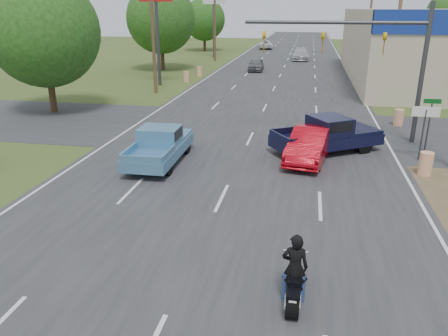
% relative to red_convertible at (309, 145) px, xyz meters
% --- Properties ---
extents(main_road, '(15.00, 180.00, 0.02)m').
position_rel_red_convertible_xyz_m(main_road, '(-3.15, 26.97, -0.74)').
color(main_road, '#2D2D30').
rests_on(main_road, ground).
extents(cross_road, '(120.00, 10.00, 0.02)m').
position_rel_red_convertible_xyz_m(cross_road, '(-3.15, 4.97, -0.74)').
color(cross_road, '#2D2D30').
rests_on(cross_road, ground).
extents(utility_pole_2, '(2.00, 0.28, 10.00)m').
position_rel_red_convertible_xyz_m(utility_pole_2, '(6.35, 17.97, 4.57)').
color(utility_pole_2, '#4C3823').
rests_on(utility_pole_2, ground).
extents(utility_pole_3, '(2.00, 0.28, 10.00)m').
position_rel_red_convertible_xyz_m(utility_pole_3, '(6.35, 35.97, 4.57)').
color(utility_pole_3, '#4C3823').
rests_on(utility_pole_3, ground).
extents(utility_pole_5, '(2.00, 0.28, 10.00)m').
position_rel_red_convertible_xyz_m(utility_pole_5, '(-12.65, 14.97, 4.57)').
color(utility_pole_5, '#4C3823').
rests_on(utility_pole_5, ground).
extents(utility_pole_6, '(2.00, 0.28, 10.00)m').
position_rel_red_convertible_xyz_m(utility_pole_6, '(-12.65, 38.97, 4.57)').
color(utility_pole_6, '#4C3823').
rests_on(utility_pole_6, ground).
extents(tree_0, '(7.14, 7.14, 8.84)m').
position_rel_red_convertible_xyz_m(tree_0, '(-17.15, 6.97, 4.52)').
color(tree_0, '#422D19').
rests_on(tree_0, ground).
extents(tree_1, '(7.56, 7.56, 9.36)m').
position_rel_red_convertible_xyz_m(tree_1, '(-16.65, 28.97, 4.83)').
color(tree_1, '#422D19').
rests_on(tree_1, ground).
extents(tree_2, '(6.72, 6.72, 8.32)m').
position_rel_red_convertible_xyz_m(tree_2, '(-17.35, 52.97, 4.21)').
color(tree_2, '#422D19').
rests_on(tree_2, ground).
extents(tree_4, '(9.24, 9.24, 11.44)m').
position_rel_red_convertible_xyz_m(tree_4, '(-58.15, 61.97, 6.07)').
color(tree_4, '#422D19').
rests_on(tree_4, ground).
extents(tree_5, '(7.98, 7.98, 9.88)m').
position_rel_red_convertible_xyz_m(tree_5, '(26.85, 81.97, 5.14)').
color(tree_5, '#422D19').
rests_on(tree_5, ground).
extents(tree_6, '(8.82, 8.82, 10.92)m').
position_rel_red_convertible_xyz_m(tree_6, '(-33.15, 81.97, 5.76)').
color(tree_6, '#422D19').
rests_on(tree_6, ground).
extents(barrel_0, '(0.56, 0.56, 1.00)m').
position_rel_red_convertible_xyz_m(barrel_0, '(4.85, -1.03, -0.25)').
color(barrel_0, orange).
rests_on(barrel_0, ground).
extents(barrel_1, '(0.56, 0.56, 1.00)m').
position_rel_red_convertible_xyz_m(barrel_1, '(5.25, 7.47, -0.25)').
color(barrel_1, orange).
rests_on(barrel_1, ground).
extents(barrel_2, '(0.56, 0.56, 1.00)m').
position_rel_red_convertible_xyz_m(barrel_2, '(-11.65, 20.97, -0.25)').
color(barrel_2, orange).
rests_on(barrel_2, ground).
extents(barrel_3, '(0.56, 0.56, 1.00)m').
position_rel_red_convertible_xyz_m(barrel_3, '(-11.35, 24.97, -0.25)').
color(barrel_3, orange).
rests_on(barrel_3, ground).
extents(pole_sign_left_near, '(3.00, 0.35, 9.20)m').
position_rel_red_convertible_xyz_m(pole_sign_left_near, '(-13.65, 18.97, 6.42)').
color(pole_sign_left_near, '#3F3F44').
rests_on(pole_sign_left_near, ground).
extents(pole_sign_left_far, '(3.00, 0.35, 9.20)m').
position_rel_red_convertible_xyz_m(pole_sign_left_far, '(-13.65, 42.97, 6.42)').
color(pole_sign_left_far, '#3F3F44').
rests_on(pole_sign_left_far, ground).
extents(lane_sign, '(1.20, 0.08, 2.52)m').
position_rel_red_convertible_xyz_m(lane_sign, '(5.05, 0.97, 1.15)').
color(lane_sign, '#3F3F44').
rests_on(lane_sign, ground).
extents(street_name_sign, '(0.80, 0.08, 2.61)m').
position_rel_red_convertible_xyz_m(street_name_sign, '(5.65, 2.47, 0.86)').
color(street_name_sign, '#3F3F44').
rests_on(street_name_sign, ground).
extents(signal_mast, '(9.12, 0.40, 7.00)m').
position_rel_red_convertible_xyz_m(signal_mast, '(2.67, 3.97, 4.05)').
color(signal_mast, '#3F3F44').
rests_on(signal_mast, ground).
extents(red_convertible, '(2.34, 4.74, 1.50)m').
position_rel_red_convertible_xyz_m(red_convertible, '(0.00, 0.00, 0.00)').
color(red_convertible, '#B60815').
rests_on(red_convertible, ground).
extents(motorcycle, '(0.62, 2.00, 1.02)m').
position_rel_red_convertible_xyz_m(motorcycle, '(-0.29, -10.74, -0.30)').
color(motorcycle, black).
rests_on(motorcycle, ground).
extents(rider, '(0.63, 0.41, 1.72)m').
position_rel_red_convertible_xyz_m(rider, '(-0.29, -10.70, 0.11)').
color(rider, black).
rests_on(rider, ground).
extents(blue_pickup, '(1.97, 5.01, 1.66)m').
position_rel_red_convertible_xyz_m(blue_pickup, '(-6.68, -1.51, 0.09)').
color(blue_pickup, black).
rests_on(blue_pickup, ground).
extents(navy_pickup, '(5.60, 4.64, 1.77)m').
position_rel_red_convertible_xyz_m(navy_pickup, '(0.92, 1.45, 0.15)').
color(navy_pickup, black).
rests_on(navy_pickup, ground).
extents(distant_car_grey, '(1.76, 4.07, 1.37)m').
position_rel_red_convertible_xyz_m(distant_car_grey, '(-6.09, 30.20, -0.06)').
color(distant_car_grey, slate).
rests_on(distant_car_grey, ground).
extents(distant_car_silver, '(2.35, 5.47, 1.57)m').
position_rel_red_convertible_xyz_m(distant_car_silver, '(-1.45, 42.20, 0.04)').
color(distant_car_silver, silver).
rests_on(distant_car_silver, ground).
extents(distant_car_white, '(2.89, 5.25, 1.39)m').
position_rel_red_convertible_xyz_m(distant_car_white, '(-7.82, 58.66, -0.05)').
color(distant_car_white, silver).
rests_on(distant_car_white, ground).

